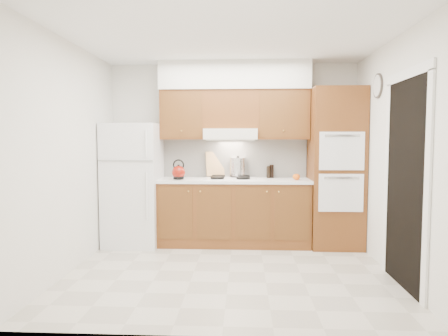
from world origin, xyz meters
The scene contains 26 objects.
floor centered at (0.00, 0.00, 0.00)m, with size 3.60×3.60×0.00m, color beige.
ceiling centered at (0.00, 0.00, 2.60)m, with size 3.60×3.60×0.00m, color white.
wall_back centered at (0.00, 1.50, 1.30)m, with size 3.60×0.02×2.60m, color white.
wall_left centered at (-1.80, 0.00, 1.30)m, with size 0.02×3.00×2.60m, color white.
wall_right centered at (1.80, 0.00, 1.30)m, with size 0.02×3.00×2.60m, color white.
fridge centered at (-1.41, 1.14, 0.86)m, with size 0.75×0.72×1.72m, color white.
base_cabinets centered at (0.02, 1.20, 0.45)m, with size 2.11×0.60×0.90m, color brown.
countertop centered at (0.03, 1.19, 0.92)m, with size 2.13×0.62×0.04m, color white.
backsplash centered at (0.02, 1.49, 1.22)m, with size 2.11×0.03×0.56m, color white.
oven_cabinet centered at (1.44, 1.18, 1.10)m, with size 0.70×0.65×2.20m, color brown.
upper_cab_left centered at (-0.71, 1.33, 1.85)m, with size 0.63×0.33×0.70m, color brown.
upper_cab_right centered at (0.72, 1.33, 1.85)m, with size 0.73×0.33×0.70m, color brown.
range_hood centered at (-0.02, 1.27, 1.57)m, with size 0.75×0.45×0.15m, color silver.
upper_cab_over_hood centered at (-0.02, 1.33, 1.92)m, with size 0.75×0.33×0.55m, color brown.
soffit centered at (0.03, 1.32, 2.40)m, with size 2.13×0.36×0.40m, color silver.
cooktop centered at (-0.02, 1.21, 0.95)m, with size 0.74×0.50×0.01m, color white.
doorway centered at (1.79, -0.35, 1.05)m, with size 0.02×0.90×2.10m, color black.
wall_clock centered at (1.79, 0.55, 2.15)m, with size 0.30×0.30×0.02m, color #3F3833.
kettle centered at (-0.74, 1.06, 1.04)m, with size 0.19×0.19×0.19m, color maroon.
cutting_board centered at (-0.26, 1.45, 1.14)m, with size 0.27×0.02×0.36m, color tan.
stock_pot centered at (0.08, 1.40, 1.10)m, with size 0.24×0.24×0.25m, color silver.
condiment_a centered at (0.52, 1.35, 1.03)m, with size 0.05×0.05×0.18m, color black.
condiment_b centered at (0.57, 1.40, 1.04)m, with size 0.06×0.06×0.19m, color black.
condiment_c centered at (0.53, 1.44, 1.02)m, with size 0.06×0.06×0.16m, color black.
orange_near centered at (0.90, 1.09, 0.98)m, with size 0.09×0.09×0.09m, color #E64D0C.
orange_far centered at (0.89, 1.17, 0.98)m, with size 0.08×0.08×0.08m, color orange.
Camera 1 is at (0.16, -4.43, 1.50)m, focal length 32.00 mm.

